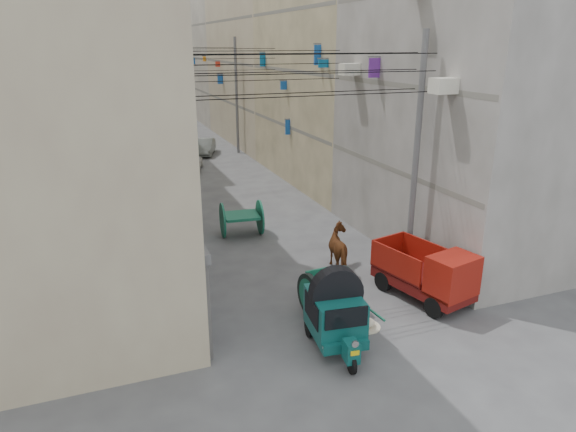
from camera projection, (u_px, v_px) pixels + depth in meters
name	position (u px, v px, depth m)	size (l,w,h in m)	color
ground	(418.00, 404.00, 11.35)	(140.00, 140.00, 0.00)	#454547
building_row_left	(57.00, 60.00, 36.86)	(8.00, 62.00, 14.00)	#B5AA89
building_row_right	(268.00, 57.00, 42.21)	(8.00, 62.00, 14.00)	#A29C98
end_cap_building	(134.00, 52.00, 67.78)	(22.00, 10.00, 13.00)	#A0927E
shutters_left	(167.00, 218.00, 18.76)	(0.18, 14.40, 2.88)	#535258
signboards	(205.00, 119.00, 29.45)	(8.22, 40.52, 5.67)	red
ac_units	(396.00, 48.00, 16.99)	(0.70, 6.55, 3.35)	beige
utility_poles	(225.00, 120.00, 25.14)	(7.40, 22.20, 8.00)	#5C5B5E
overhead_cables	(237.00, 63.00, 21.95)	(7.40, 22.52, 1.12)	black
auto_rickshaw	(336.00, 312.00, 13.25)	(1.57, 2.47, 1.70)	black
tonga_cart	(328.00, 291.00, 15.07)	(1.48, 3.00, 1.31)	black
mini_truck	(432.00, 277.00, 15.53)	(2.11, 3.41, 1.78)	black
second_cart	(241.00, 218.00, 21.08)	(1.76, 1.59, 1.45)	#145B42
feed_sack	(366.00, 323.00, 14.40)	(0.52, 0.42, 0.26)	beige
horse	(342.00, 249.00, 17.83)	(0.84, 1.84, 1.55)	#5E2716
distant_car_white	(190.00, 162.00, 31.94)	(1.33, 3.31, 1.13)	silver
distant_car_grey	(205.00, 147.00, 36.66)	(1.16, 3.34, 1.10)	#555956
distant_car_green	(177.00, 131.00, 42.72)	(1.83, 4.50, 1.31)	#1B503D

